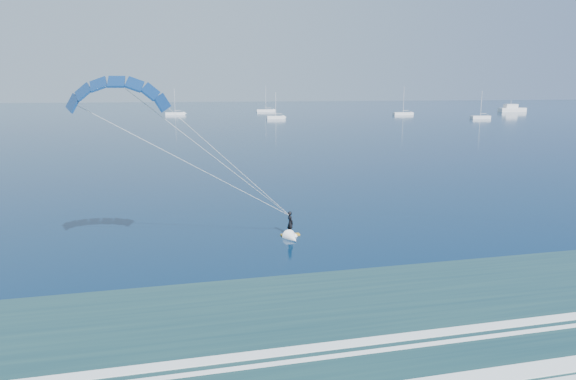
# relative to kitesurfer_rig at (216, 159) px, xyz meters

# --- Properties ---
(kitesurfer_rig) EXTENTS (17.09, 9.17, 13.56)m
(kitesurfer_rig) POSITION_rel_kitesurfer_rig_xyz_m (0.00, 0.00, 0.00)
(kitesurfer_rig) COLOR #C38C16
(kitesurfer_rig) RESTS_ON ground
(motor_yacht) EXTENTS (14.16, 3.77, 5.96)m
(motor_yacht) POSITION_rel_kitesurfer_rig_xyz_m (168.17, 192.29, -5.46)
(motor_yacht) COLOR silver
(motor_yacht) RESTS_ON ground
(sailboat_2) EXTENTS (8.64, 2.40, 11.66)m
(sailboat_2) POSITION_rel_kitesurfer_rig_xyz_m (2.02, 202.18, -6.32)
(sailboat_2) COLOR silver
(sailboat_2) RESTS_ON ground
(sailboat_3) EXTENTS (7.18, 2.40, 10.18)m
(sailboat_3) POSITION_rel_kitesurfer_rig_xyz_m (39.48, 161.95, -6.33)
(sailboat_3) COLOR silver
(sailboat_3) RESTS_ON ground
(sailboat_4) EXTENTS (9.54, 2.40, 12.87)m
(sailboat_4) POSITION_rel_kitesurfer_rig_xyz_m (47.80, 224.07, -6.31)
(sailboat_4) COLOR silver
(sailboat_4) RESTS_ON ground
(sailboat_5) EXTENTS (9.19, 2.40, 12.47)m
(sailboat_5) POSITION_rel_kitesurfer_rig_xyz_m (101.63, 178.30, -6.31)
(sailboat_5) COLOR silver
(sailboat_5) RESTS_ON ground
(sailboat_6) EXTENTS (7.94, 2.40, 10.86)m
(sailboat_6) POSITION_rel_kitesurfer_rig_xyz_m (117.87, 143.98, -6.32)
(sailboat_6) COLOR silver
(sailboat_6) RESTS_ON ground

